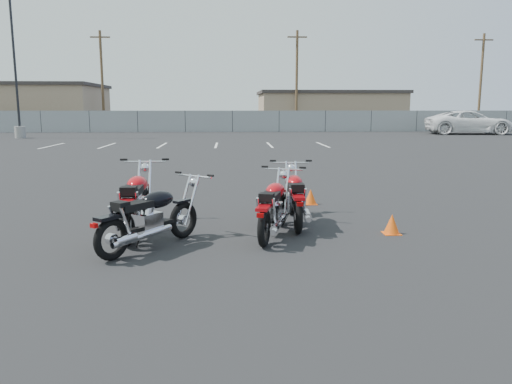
{
  "coord_description": "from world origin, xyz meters",
  "views": [
    {
      "loc": [
        -0.25,
        -7.93,
        2.11
      ],
      "look_at": [
        0.2,
        0.6,
        0.65
      ],
      "focal_mm": 35.0,
      "sensor_mm": 36.0,
      "label": 1
    }
  ],
  "objects_px": {
    "motorcycle_second_black": "(150,218)",
    "white_van": "(470,116)",
    "motorcycle_rear_red": "(274,207)",
    "motorcycle_third_red": "(295,198)",
    "motorcycle_front_red": "(137,202)"
  },
  "relations": [
    {
      "from": "motorcycle_front_red",
      "to": "motorcycle_rear_red",
      "type": "relative_size",
      "value": 1.12
    },
    {
      "from": "white_van",
      "to": "motorcycle_third_red",
      "type": "bearing_deg",
      "value": 156.33
    },
    {
      "from": "motorcycle_second_black",
      "to": "white_van",
      "type": "distance_m",
      "value": 36.98
    },
    {
      "from": "motorcycle_front_red",
      "to": "motorcycle_second_black",
      "type": "xyz_separation_m",
      "value": [
        0.37,
        -0.98,
        -0.05
      ]
    },
    {
      "from": "motorcycle_third_red",
      "to": "motorcycle_rear_red",
      "type": "distance_m",
      "value": 0.93
    },
    {
      "from": "motorcycle_second_black",
      "to": "motorcycle_rear_red",
      "type": "xyz_separation_m",
      "value": [
        1.92,
        0.68,
        -0.0
      ]
    },
    {
      "from": "motorcycle_second_black",
      "to": "motorcycle_front_red",
      "type": "bearing_deg",
      "value": 111.0
    },
    {
      "from": "motorcycle_second_black",
      "to": "white_van",
      "type": "bearing_deg",
      "value": 57.23
    },
    {
      "from": "motorcycle_third_red",
      "to": "motorcycle_front_red",
      "type": "bearing_deg",
      "value": -169.39
    },
    {
      "from": "motorcycle_rear_red",
      "to": "white_van",
      "type": "distance_m",
      "value": 35.39
    },
    {
      "from": "motorcycle_third_red",
      "to": "white_van",
      "type": "distance_m",
      "value": 34.46
    },
    {
      "from": "motorcycle_second_black",
      "to": "white_van",
      "type": "xyz_separation_m",
      "value": [
        20.01,
        31.09,
        0.97
      ]
    },
    {
      "from": "motorcycle_rear_red",
      "to": "motorcycle_second_black",
      "type": "bearing_deg",
      "value": -160.4
    },
    {
      "from": "motorcycle_second_black",
      "to": "motorcycle_third_red",
      "type": "height_order",
      "value": "motorcycle_third_red"
    },
    {
      "from": "motorcycle_front_red",
      "to": "motorcycle_rear_red",
      "type": "bearing_deg",
      "value": -7.27
    }
  ]
}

